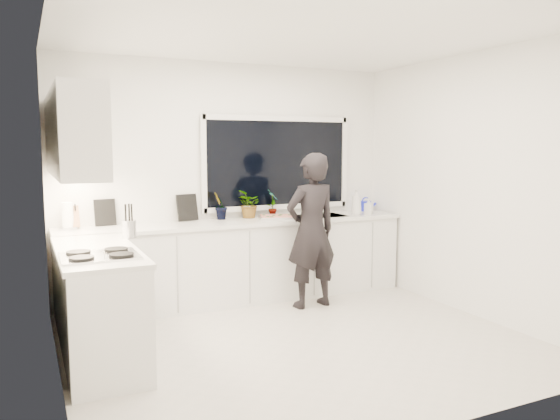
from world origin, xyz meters
TOP-DOWN VIEW (x-y plane):
  - floor at (0.00, 0.00)m, footprint 4.00×3.50m
  - wall_back at (0.00, 1.76)m, footprint 4.00×0.02m
  - wall_left at (-2.01, 0.00)m, footprint 0.02×3.50m
  - wall_right at (2.01, 0.00)m, footprint 0.02×3.50m
  - ceiling at (0.00, 0.00)m, footprint 4.00×3.50m
  - window at (0.60, 1.73)m, footprint 1.80×0.02m
  - base_cabinets_back at (0.00, 1.45)m, footprint 3.92×0.58m
  - base_cabinets_left at (-1.67, 0.35)m, footprint 0.58×1.60m
  - countertop_back at (0.00, 1.44)m, footprint 3.94×0.62m
  - countertop_left at (-1.67, 0.35)m, footprint 0.62×1.60m
  - upper_cabinets at (-1.79, 0.70)m, footprint 0.34×2.10m
  - sink at (1.05, 1.45)m, footprint 0.58×0.42m
  - faucet at (1.05, 1.65)m, footprint 0.03×0.03m
  - stovetop at (-1.69, -0.00)m, footprint 0.56×0.48m
  - person at (0.62, 0.90)m, footprint 0.65×0.45m
  - pizza_tray at (0.46, 1.42)m, footprint 0.50×0.43m
  - pizza at (0.46, 1.42)m, footprint 0.45×0.38m
  - watering_can at (1.80, 1.61)m, footprint 0.16×0.16m
  - paper_towel_roll at (-1.80, 1.55)m, footprint 0.12×0.12m
  - knife_block at (-1.76, 1.59)m, footprint 0.14×0.12m
  - utensil_crock at (-1.33, 0.80)m, footprint 0.15×0.15m
  - picture_frame_large at (-1.42, 1.69)m, footprint 0.22×0.05m
  - picture_frame_small at (-0.53, 1.69)m, footprint 0.25×0.08m
  - herb_plants at (0.17, 1.61)m, footprint 0.86×0.32m
  - soap_bottles at (1.50, 1.30)m, footprint 0.33×0.17m

SIDE VIEW (x-z plane):
  - floor at x=0.00m, z-range -0.02..0.00m
  - base_cabinets_back at x=0.00m, z-range 0.00..0.88m
  - base_cabinets_left at x=-1.67m, z-range 0.00..0.88m
  - person at x=0.62m, z-range 0.00..1.68m
  - sink at x=1.05m, z-range 0.80..0.94m
  - countertop_back at x=0.00m, z-range 0.88..0.92m
  - countertop_left at x=-1.67m, z-range 0.88..0.92m
  - stovetop at x=-1.69m, z-range 0.92..0.95m
  - pizza_tray at x=0.46m, z-range 0.92..0.95m
  - pizza at x=0.46m, z-range 0.95..0.96m
  - watering_can at x=1.80m, z-range 0.92..1.05m
  - utensil_crock at x=-1.33m, z-range 0.92..1.08m
  - faucet at x=1.05m, z-range 0.92..1.14m
  - knife_block at x=-1.76m, z-range 0.92..1.14m
  - paper_towel_roll at x=-1.80m, z-range 0.92..1.18m
  - picture_frame_large at x=-1.42m, z-range 0.92..1.20m
  - soap_bottles at x=1.50m, z-range 0.90..1.22m
  - picture_frame_small at x=-0.53m, z-range 0.92..1.22m
  - herb_plants at x=0.17m, z-range 0.92..1.25m
  - wall_back at x=0.00m, z-range 0.00..2.70m
  - wall_left at x=-2.01m, z-range 0.00..2.70m
  - wall_right at x=2.01m, z-range 0.00..2.70m
  - window at x=0.60m, z-range 1.05..2.05m
  - upper_cabinets at x=-1.79m, z-range 1.50..2.20m
  - ceiling at x=0.00m, z-range 2.70..2.72m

